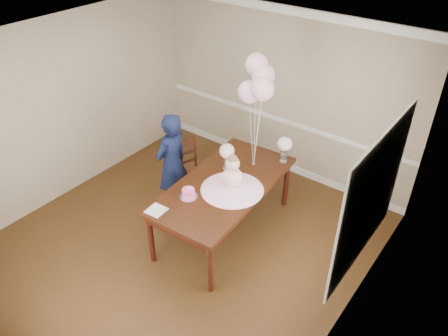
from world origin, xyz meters
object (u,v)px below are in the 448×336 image
dining_table_top (224,185)px  birthday_cake (188,193)px  woman (172,164)px  dining_chair_seat (192,176)px

dining_table_top → birthday_cake: birthday_cake is taller
birthday_cake → woman: bearing=147.3°
dining_table_top → dining_chair_seat: (-0.81, 0.28, -0.36)m
woman → dining_table_top: bearing=94.8°
dining_table_top → woman: 0.89m
dining_chair_seat → woman: 0.49m
birthday_cake → dining_table_top: bearing=70.2°
birthday_cake → dining_chair_seat: (-0.63, 0.78, -0.45)m
dining_table_top → woman: size_ratio=1.38×
birthday_cake → woman: woman is taller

